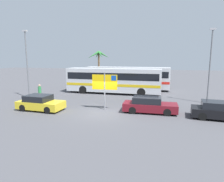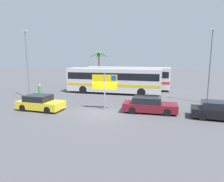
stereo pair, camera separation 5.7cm
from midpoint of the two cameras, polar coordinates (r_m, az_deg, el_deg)
ground at (r=16.60m, az=-2.79°, el=-6.33°), size 120.00×120.00×0.00m
bus_front_coach at (r=25.21m, az=0.49°, el=3.34°), size 11.89×2.52×3.17m
bus_rear_coach at (r=28.49m, az=4.42°, el=4.05°), size 11.89×2.52×3.17m
ferry_sign at (r=17.18m, az=-1.89°, el=2.15°), size 2.20×0.26×3.20m
car_maroon at (r=16.88m, az=10.69°, el=-3.99°), size 4.47×1.80×1.32m
car_yellow at (r=18.47m, az=-19.85°, el=-3.22°), size 4.02×1.96×1.32m
car_black at (r=16.85m, az=28.38°, el=-5.04°), size 4.04×1.98×1.32m
pedestrian_near_sign at (r=22.09m, az=-19.94°, el=-0.07°), size 0.32×0.32×1.78m
lamp_post_left_side at (r=23.99m, az=-23.13°, el=7.67°), size 0.56×0.20×7.45m
lamp_post_right_side at (r=21.67m, az=26.46°, el=7.09°), size 0.56×0.20×7.29m
palm_tree_seaside at (r=35.67m, az=-3.70°, el=9.72°), size 4.07×4.00×5.69m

